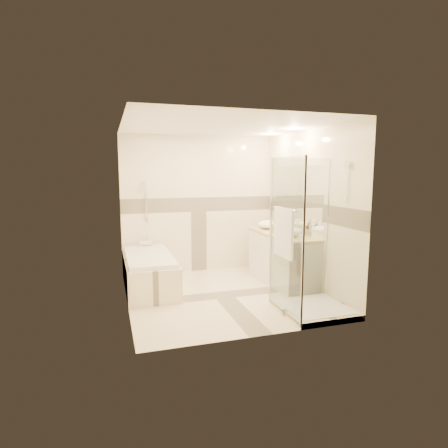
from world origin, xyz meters
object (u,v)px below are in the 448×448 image
object	(u,v)px
vanity	(282,258)
shower_enclosure	(305,275)
amenity_bottle_a	(286,229)
amenity_bottle_b	(279,228)
bathtub	(149,270)
vessel_sink_near	(268,224)
vessel_sink_far	(291,232)

from	to	relation	value
vanity	shower_enclosure	size ratio (longest dim) A/B	0.79
amenity_bottle_a	amenity_bottle_b	xyz separation A→B (m)	(0.00, 0.25, -0.02)
bathtub	vessel_sink_near	bearing A→B (deg)	4.75
shower_enclosure	vessel_sink_near	xyz separation A→B (m)	(0.27, 1.80, 0.42)
shower_enclosure	vessel_sink_near	world-z (taller)	shower_enclosure
vanity	vessel_sink_near	bearing A→B (deg)	92.17
shower_enclosure	amenity_bottle_a	size ratio (longest dim) A/B	11.65
vanity	vessel_sink_far	bearing A→B (deg)	-93.47
vessel_sink_far	amenity_bottle_a	distance (m)	0.18
amenity_bottle_a	amenity_bottle_b	distance (m)	0.25
vanity	vessel_sink_near	xyz separation A→B (m)	(-0.02, 0.53, 0.50)
vanity	vessel_sink_far	distance (m)	0.60
shower_enclosure	amenity_bottle_a	bearing A→B (deg)	76.27
amenity_bottle_b	shower_enclosure	bearing A→B (deg)	-101.30
vanity	vessel_sink_near	world-z (taller)	vessel_sink_near
vanity	vessel_sink_near	size ratio (longest dim) A/B	4.33
bathtub	shower_enclosure	world-z (taller)	shower_enclosure
shower_enclosure	amenity_bottle_b	distance (m)	1.45
vanity	vessel_sink_near	distance (m)	0.73
vessel_sink_far	bathtub	bearing A→B (deg)	162.31
bathtub	vessel_sink_far	size ratio (longest dim) A/B	4.70
vessel_sink_near	amenity_bottle_a	distance (m)	0.68
bathtub	vessel_sink_near	world-z (taller)	vessel_sink_near
bathtub	amenity_bottle_b	size ratio (longest dim) A/B	11.77
bathtub	amenity_bottle_b	world-z (taller)	amenity_bottle_b
vessel_sink_near	amenity_bottle_b	size ratio (longest dim) A/B	2.59
shower_enclosure	amenity_bottle_a	world-z (taller)	shower_enclosure
amenity_bottle_a	amenity_bottle_b	world-z (taller)	amenity_bottle_a
vessel_sink_near	vessel_sink_far	size ratio (longest dim) A/B	1.03
bathtub	amenity_bottle_b	bearing A→B (deg)	-6.85
amenity_bottle_a	vessel_sink_far	bearing A→B (deg)	-90.00
vanity	amenity_bottle_b	distance (m)	0.51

